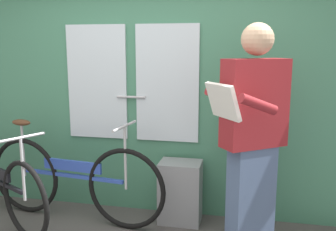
{
  "coord_description": "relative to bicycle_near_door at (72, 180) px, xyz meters",
  "views": [
    {
      "loc": [
        0.88,
        -2.07,
        1.63
      ],
      "look_at": [
        0.26,
        0.87,
        1.07
      ],
      "focal_mm": 39.86,
      "sensor_mm": 36.0,
      "label": 1
    }
  ],
  "objects": [
    {
      "name": "bicycle_near_door",
      "position": [
        0.0,
        0.0,
        0.0
      ],
      "size": [
        1.83,
        0.44,
        0.96
      ],
      "rotation": [
        0.0,
        0.0,
        -0.12
      ],
      "color": "black",
      "rests_on": "ground_plane"
    },
    {
      "name": "trash_bin_by_wall",
      "position": [
        1.0,
        0.18,
        -0.11
      ],
      "size": [
        0.38,
        0.28,
        0.58
      ],
      "primitive_type": "cube",
      "color": "gray",
      "rests_on": "ground_plane"
    },
    {
      "name": "train_door_wall",
      "position": [
        0.68,
        0.39,
        0.78
      ],
      "size": [
        4.71,
        0.28,
        2.25
      ],
      "color": "#427F60",
      "rests_on": "ground_plane"
    },
    {
      "name": "passenger_reading_newspaper",
      "position": [
        1.62,
        -0.25,
        0.55
      ],
      "size": [
        0.65,
        0.61,
        1.8
      ],
      "rotation": [
        0.0,
        0.0,
        3.77
      ],
      "color": "slate",
      "rests_on": "ground_plane"
    }
  ]
}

